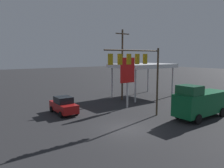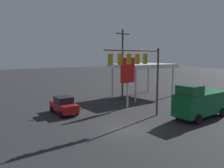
# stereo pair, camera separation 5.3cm
# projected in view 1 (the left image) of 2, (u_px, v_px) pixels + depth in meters

# --- Properties ---
(ground_plane) EXTENTS (200.00, 200.00, 0.00)m
(ground_plane) POSITION_uv_depth(u_px,v_px,m) (126.00, 129.00, 19.32)
(ground_plane) COLOR #262628
(traffic_signal_assembly) EXTENTS (7.08, 0.43, 7.26)m
(traffic_signal_assembly) POSITION_uv_depth(u_px,v_px,m) (138.00, 65.00, 21.39)
(traffic_signal_assembly) COLOR #473828
(traffic_signal_assembly) RESTS_ON ground
(utility_pole) EXTENTS (2.40, 0.26, 10.16)m
(utility_pole) POSITION_uv_depth(u_px,v_px,m) (122.00, 63.00, 31.51)
(utility_pole) COLOR #473828
(utility_pole) RESTS_ON ground
(gas_station_canopy) EXTENTS (9.34, 6.61, 5.20)m
(gas_station_canopy) POSITION_uv_depth(u_px,v_px,m) (143.00, 66.00, 34.48)
(gas_station_canopy) COLOR silver
(gas_station_canopy) RESTS_ON ground
(price_sign) EXTENTS (2.09, 0.27, 6.24)m
(price_sign) POSITION_uv_depth(u_px,v_px,m) (127.00, 73.00, 26.80)
(price_sign) COLOR #B7B7BC
(price_sign) RESTS_ON ground
(sedan_far) EXTENTS (2.23, 4.48, 1.93)m
(sedan_far) POSITION_uv_depth(u_px,v_px,m) (64.00, 105.00, 24.43)
(sedan_far) COLOR maroon
(sedan_far) RESTS_ON ground
(delivery_truck) EXTENTS (6.85, 2.68, 3.58)m
(delivery_truck) POSITION_uv_depth(u_px,v_px,m) (200.00, 102.00, 22.61)
(delivery_truck) COLOR #0C592D
(delivery_truck) RESTS_ON ground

